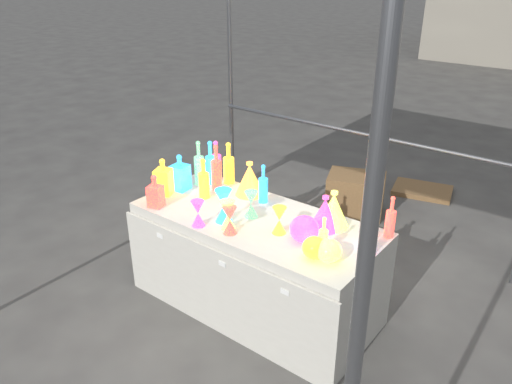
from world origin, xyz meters
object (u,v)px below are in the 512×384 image
Objects in this scene: bottle_0 at (229,163)px; hourglass_0 at (230,220)px; display_table at (255,263)px; lampshade_0 at (250,178)px; cardboard_box_closed at (355,194)px; decanter_0 at (163,176)px; globe_0 at (315,249)px.

hourglass_0 is at bearing -49.02° from bottle_0.
bottle_0 is 1.80× the size of hourglass_0.
lampshade_0 is at bearing 133.91° from display_table.
hourglass_0 is 0.72× the size of lampshade_0.
cardboard_box_closed is 1.72m from lampshade_0.
decanter_0 reaches higher than cardboard_box_closed.
display_table is 0.97m from decanter_0.
bottle_0 is 0.54m from decanter_0.
hourglass_0 is at bearing -107.65° from cardboard_box_closed.
globe_0 is at bearing -17.25° from display_table.
hourglass_0 reaches higher than cardboard_box_closed.
cardboard_box_closed is (-0.13, 1.87, -0.17)m from display_table.
bottle_0 is 1.19× the size of decanter_0.
bottle_0 is at bearing -126.60° from cardboard_box_closed.
lampshade_0 is (0.53, 0.40, -0.01)m from decanter_0.
display_table is at bearing -107.07° from cardboard_box_closed.
display_table is 1.88m from cardboard_box_closed.
decanter_0 reaches higher than globe_0.
bottle_0 reaches higher than hourglass_0.
globe_0 is (1.16, -0.55, -0.11)m from bottle_0.
bottle_0 is 2.24× the size of globe_0.
hourglass_0 is (0.13, -2.14, 0.64)m from cardboard_box_closed.
hourglass_0 is 1.24× the size of globe_0.
hourglass_0 is (-0.00, -0.27, 0.47)m from display_table.
cardboard_box_closed is at bearing 93.50° from hourglass_0.
bottle_0 reaches higher than display_table.
lampshade_0 is at bearing 116.21° from hourglass_0.
hourglass_0 reaches higher than display_table.
decanter_0 is 1.51× the size of hourglass_0.
bottle_0 reaches higher than globe_0.
decanter_0 is at bearing 168.80° from hourglass_0.
cardboard_box_closed is at bearing 74.54° from bottle_0.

